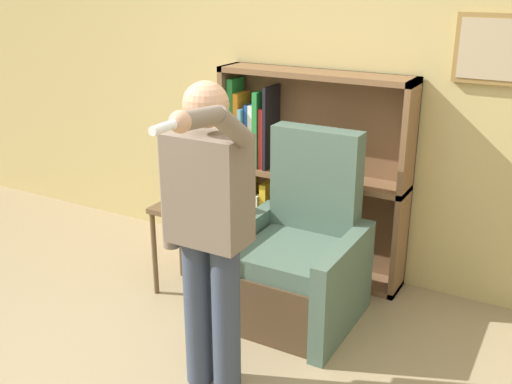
{
  "coord_description": "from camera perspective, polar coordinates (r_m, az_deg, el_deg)",
  "views": [
    {
      "loc": [
        1.63,
        -1.94,
        2.14
      ],
      "look_at": [
        0.11,
        0.76,
        1.01
      ],
      "focal_mm": 42.0,
      "sensor_mm": 36.0,
      "label": 1
    }
  ],
  "objects": [
    {
      "name": "bookcase",
      "position": [
        4.47,
        3.33,
        1.62
      ],
      "size": [
        1.42,
        0.28,
        1.52
      ],
      "color": "brown",
      "rests_on": "ground_plane"
    },
    {
      "name": "armchair",
      "position": [
        3.93,
        3.96,
        -6.74
      ],
      "size": [
        0.8,
        0.82,
        1.22
      ],
      "color": "#4C3823",
      "rests_on": "ground_plane"
    },
    {
      "name": "side_table",
      "position": [
        4.2,
        -6.83,
        -3.11
      ],
      "size": [
        0.37,
        0.37,
        0.65
      ],
      "color": "brown",
      "rests_on": "ground_plane"
    },
    {
      "name": "table_lamp",
      "position": [
        4.04,
        -7.1,
        3.01
      ],
      "size": [
        0.28,
        0.28,
        0.43
      ],
      "color": "#B7B2A8",
      "rests_on": "side_table"
    },
    {
      "name": "wall_back",
      "position": [
        4.35,
        7.2,
        10.08
      ],
      "size": [
        8.0,
        0.11,
        2.8
      ],
      "color": "tan",
      "rests_on": "ground_plane"
    },
    {
      "name": "person_standing",
      "position": [
        3.0,
        -4.63,
        -3.2
      ],
      "size": [
        0.55,
        0.78,
        1.68
      ],
      "color": "#384256",
      "rests_on": "ground_plane"
    }
  ]
}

